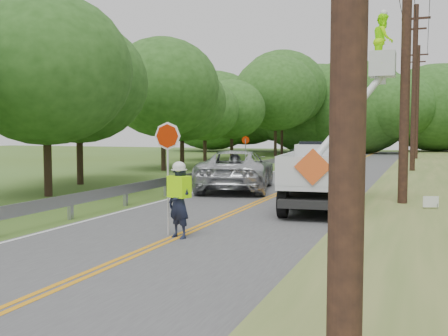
% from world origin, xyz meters
% --- Properties ---
extents(ground, '(140.00, 140.00, 0.00)m').
position_xyz_m(ground, '(0.00, 0.00, 0.00)').
color(ground, '#425C1A').
rests_on(ground, ground).
extents(road, '(7.20, 96.00, 0.03)m').
position_xyz_m(road, '(0.00, 14.00, 0.01)').
color(road, '#474749').
rests_on(road, ground).
extents(guardrail, '(0.18, 48.00, 0.77)m').
position_xyz_m(guardrail, '(-4.02, 14.91, 0.55)').
color(guardrail, '#909497').
rests_on(guardrail, ground).
extents(utility_poles, '(1.60, 43.30, 10.00)m').
position_xyz_m(utility_poles, '(5.00, 17.02, 5.27)').
color(utility_poles, black).
rests_on(utility_poles, ground).
extents(treeline_left, '(10.99, 57.45, 12.02)m').
position_xyz_m(treeline_left, '(-10.03, 32.00, 6.01)').
color(treeline_left, '#332319').
rests_on(treeline_left, ground).
extents(treeline_horizon, '(56.77, 13.85, 11.79)m').
position_xyz_m(treeline_horizon, '(-0.20, 56.28, 5.50)').
color(treeline_horizon, '#244A18').
rests_on(treeline_horizon, ground).
extents(flagger, '(1.12, 0.60, 2.81)m').
position_xyz_m(flagger, '(0.12, 2.71, 1.02)').
color(flagger, '#191E33').
rests_on(flagger, road).
extents(bucket_truck, '(3.76, 6.58, 6.33)m').
position_xyz_m(bucket_truck, '(2.42, 9.79, 1.47)').
color(bucket_truck, black).
rests_on(bucket_truck, road).
extents(suv_silver, '(4.21, 6.82, 1.76)m').
position_xyz_m(suv_silver, '(-2.12, 13.00, 0.90)').
color(suv_silver, '#B9BCC0').
rests_on(suv_silver, road).
extents(suv_darkgrey, '(4.11, 5.83, 1.57)m').
position_xyz_m(suv_darkgrey, '(-1.42, 22.67, 0.80)').
color(suv_darkgrey, '#34373C').
rests_on(suv_darkgrey, road).
extents(stop_sign_permanent, '(0.50, 0.11, 2.34)m').
position_xyz_m(stop_sign_permanent, '(-4.73, 21.79, 1.53)').
color(stop_sign_permanent, '#909497').
rests_on(stop_sign_permanent, ground).
extents(yard_sign, '(0.44, 0.21, 0.68)m').
position_xyz_m(yard_sign, '(5.83, 7.98, 0.48)').
color(yard_sign, white).
rests_on(yard_sign, ground).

